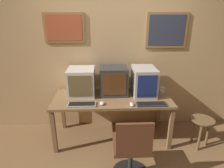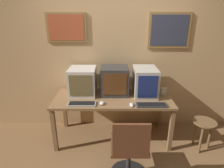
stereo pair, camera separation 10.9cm
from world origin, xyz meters
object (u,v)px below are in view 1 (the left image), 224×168
monitor_center (114,81)px  keyboard_main (82,104)px  office_chair (132,152)px  keyboard_side (151,104)px  mouse_near_keyboard (102,103)px  monitor_left (82,82)px  side_stool (202,126)px  monitor_right (144,81)px  desk_clock (162,91)px  mouse_far_corner (132,104)px

monitor_center → keyboard_main: bearing=-139.8°
monitor_center → office_chair: 1.14m
keyboard_side → mouse_near_keyboard: 0.70m
monitor_left → side_stool: monitor_left is taller
monitor_right → office_chair: (-0.31, -0.94, -0.55)m
monitor_right → mouse_near_keyboard: monitor_right is taller
keyboard_main → desk_clock: size_ratio=3.24×
mouse_near_keyboard → side_stool: 1.54m
monitor_center → keyboard_main: size_ratio=1.11×
side_stool → office_chair: bearing=-153.7°
mouse_near_keyboard → desk_clock: 1.00m
keyboard_main → side_stool: (1.77, -0.03, -0.38)m
mouse_far_corner → keyboard_side: bearing=0.3°
keyboard_main → office_chair: (0.63, -0.59, -0.35)m
monitor_right → office_chair: monitor_right is taller
monitor_right → keyboard_side: monitor_right is taller
monitor_left → desk_clock: bearing=-2.8°
mouse_far_corner → office_chair: 0.66m
desk_clock → mouse_far_corner: bearing=-145.4°
keyboard_main → office_chair: office_chair is taller
monitor_right → mouse_far_corner: size_ratio=4.06×
side_stool → desk_clock: bearing=146.2°
monitor_right → mouse_near_keyboard: size_ratio=4.59×
monitor_center → office_chair: size_ratio=0.50×
monitor_right → desk_clock: monitor_right is taller
keyboard_side → monitor_left: bearing=157.1°
monitor_right → side_stool: 1.08m
monitor_right → keyboard_main: size_ratio=1.22×
mouse_far_corner → desk_clock: (0.53, 0.37, 0.04)m
monitor_center → desk_clock: (0.77, -0.06, -0.16)m
monitor_center → monitor_left: bearing=-179.8°
monitor_center → office_chair: (0.16, -0.98, -0.55)m
monitor_right → desk_clock: bearing=-3.3°
monitor_right → office_chair: bearing=-108.1°
mouse_near_keyboard → mouse_far_corner: bearing=-6.8°
monitor_right → side_stool: bearing=-24.3°
keyboard_side → desk_clock: (0.25, 0.37, 0.05)m
monitor_right → monitor_center: bearing=174.3°
monitor_center → monitor_right: monitor_center is taller
monitor_right → mouse_near_keyboard: bearing=-152.9°
keyboard_main → side_stool: bearing=-0.9°
mouse_near_keyboard → monitor_right: bearing=27.1°
keyboard_main → mouse_near_keyboard: 0.28m
desk_clock → keyboard_main: bearing=-165.0°
keyboard_main → mouse_far_corner: size_ratio=3.34×
keyboard_main → keyboard_side: bearing=-2.0°
monitor_left → mouse_near_keyboard: monitor_left is taller
office_chair → monitor_left: bearing=124.0°
office_chair → monitor_center: bearing=99.4°
keyboard_side → keyboard_main: bearing=178.0°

